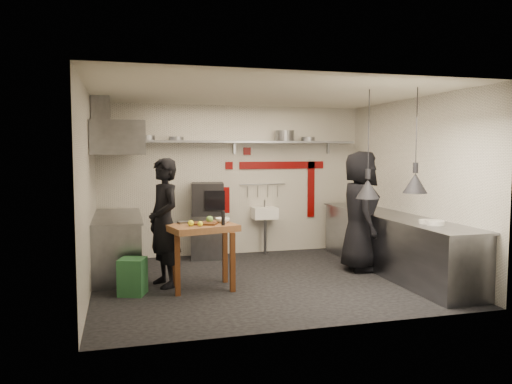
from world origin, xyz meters
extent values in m
plane|color=black|center=(0.00, 0.00, 0.00)|extent=(5.00, 5.00, 0.00)
plane|color=beige|center=(0.00, 0.00, 2.80)|extent=(5.00, 5.00, 0.00)
cube|color=beige|center=(0.00, 2.10, 1.40)|extent=(5.00, 0.04, 2.80)
cube|color=beige|center=(0.00, -2.10, 1.40)|extent=(5.00, 0.04, 2.80)
cube|color=beige|center=(-2.50, 0.00, 1.40)|extent=(0.04, 4.20, 2.80)
cube|color=beige|center=(2.50, 0.00, 1.40)|extent=(0.04, 4.20, 2.80)
cube|color=#680505|center=(0.95, 2.08, 1.68)|extent=(1.70, 0.02, 0.14)
cube|color=#680505|center=(1.55, 2.08, 1.20)|extent=(0.14, 0.02, 1.10)
cube|color=#680505|center=(0.25, 2.08, 1.95)|extent=(0.14, 0.02, 0.14)
cube|color=#680505|center=(-0.10, 2.08, 1.68)|extent=(0.14, 0.02, 0.14)
cube|color=slate|center=(0.00, 1.92, 2.12)|extent=(4.60, 0.34, 0.04)
cube|color=slate|center=(-1.90, 2.07, 2.02)|extent=(0.04, 0.06, 0.24)
cube|color=slate|center=(0.00, 2.07, 2.02)|extent=(0.04, 0.06, 0.24)
cube|color=slate|center=(1.90, 2.07, 2.02)|extent=(0.04, 0.06, 0.24)
cylinder|color=slate|center=(-1.62, 1.92, 2.19)|extent=(0.35, 0.35, 0.09)
cylinder|color=slate|center=(-1.10, 1.92, 2.18)|extent=(0.33, 0.33, 0.07)
cylinder|color=slate|center=(0.94, 1.92, 2.24)|extent=(0.46, 0.46, 0.20)
cylinder|color=slate|center=(1.41, 1.92, 2.18)|extent=(0.32, 0.32, 0.08)
cube|color=slate|center=(-0.56, 1.82, 0.40)|extent=(0.69, 0.64, 0.80)
cube|color=black|center=(-0.56, 1.78, 1.09)|extent=(0.64, 0.61, 0.58)
cube|color=#680505|center=(-0.49, 1.52, 1.09)|extent=(0.54, 0.11, 0.46)
cube|color=black|center=(-0.49, 1.47, 1.09)|extent=(0.35, 0.07, 0.34)
cube|color=white|center=(0.55, 1.92, 0.78)|extent=(0.46, 0.34, 0.22)
cylinder|color=slate|center=(0.55, 1.92, 0.96)|extent=(0.03, 0.03, 0.14)
cylinder|color=slate|center=(0.55, 1.88, 0.34)|extent=(0.06, 0.06, 0.66)
cylinder|color=slate|center=(0.55, 2.06, 1.32)|extent=(0.90, 0.02, 0.02)
cube|color=slate|center=(2.15, 0.00, 0.45)|extent=(0.70, 3.80, 0.90)
cube|color=slate|center=(2.15, 0.00, 0.92)|extent=(0.76, 3.90, 0.03)
cylinder|color=white|center=(2.12, -1.15, 0.96)|extent=(0.27, 0.27, 0.07)
cylinder|color=white|center=(2.10, -0.97, 0.96)|extent=(0.23, 0.23, 0.05)
cube|color=slate|center=(-2.15, 1.05, 0.45)|extent=(0.70, 1.90, 0.90)
cube|color=slate|center=(-2.15, 1.05, 0.92)|extent=(0.76, 2.00, 0.03)
cube|color=slate|center=(-2.10, 1.05, 2.15)|extent=(0.78, 1.60, 0.50)
cube|color=slate|center=(-2.35, 1.05, 2.55)|extent=(0.28, 0.28, 0.50)
cube|color=#21572D|center=(-1.94, -0.23, 0.25)|extent=(0.42, 0.42, 0.50)
cube|color=#512911|center=(-0.94, -0.18, 0.93)|extent=(0.40, 0.35, 0.02)
cylinder|color=black|center=(-0.70, -0.33, 1.02)|extent=(0.06, 0.06, 0.20)
sphere|color=yellow|center=(-1.15, -0.29, 0.96)|extent=(0.10, 0.10, 0.09)
sphere|color=yellow|center=(-1.03, -0.36, 0.96)|extent=(0.09, 0.09, 0.07)
sphere|color=#61913C|center=(-0.85, -0.06, 0.97)|extent=(0.12, 0.12, 0.10)
cube|color=slate|center=(-1.20, -0.02, 0.94)|extent=(0.22, 0.17, 0.03)
imported|color=white|center=(-0.66, -0.06, 0.95)|extent=(0.28, 0.28, 0.07)
imported|color=black|center=(-1.48, 0.10, 0.93)|extent=(0.64, 0.78, 1.85)
imported|color=black|center=(1.69, 0.25, 0.98)|extent=(0.82, 1.07, 1.95)
camera|label=1|loc=(-2.06, -7.10, 1.96)|focal=35.00mm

